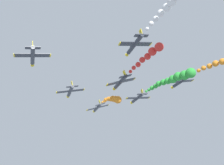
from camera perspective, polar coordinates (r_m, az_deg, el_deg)
The scene contains 11 objects.
airplane_lead at distance 89.85m, azimuth -3.77°, elevation -6.43°, with size 9.14×10.35×3.54m.
smoke_trail_lead at distance 72.21m, azimuth 0.32°, elevation -4.34°, with size 2.33×16.77×5.73m.
airplane_left_inner at distance 76.17m, azimuth -10.64°, elevation -2.17°, with size 9.36×10.35×3.16m.
airplane_right_inner at distance 82.80m, azimuth 6.52°, elevation -3.98°, with size 9.51×10.35×2.73m.
smoke_trail_right_inner at distance 67.71m, azimuth 16.06°, elevation 1.10°, with size 6.34×19.95×3.10m.
airplane_left_outer at distance 66.43m, azimuth 2.11°, elevation 0.10°, with size 9.10×10.35×3.63m.
smoke_trail_left_outer at distance 53.00m, azimuth 9.46°, elevation 6.98°, with size 2.68×14.90×2.07m.
airplane_right_outer at distance 64.71m, azimuth -19.68°, elevation 6.44°, with size 9.45×10.35×2.93m.
airplane_trailing at distance 80.26m, azimuth 17.22°, elevation 0.23°, with size 9.42×10.35×3.03m.
airplane_high_slot at distance 60.49m, azimuth 5.80°, elevation 9.65°, with size 9.44×10.35×2.96m.
smoke_trail_high_slot at distance 48.57m, azimuth 15.34°, elevation 19.53°, with size 2.52×15.72×2.65m.
Camera 1 is at (-21.31, -62.62, 52.21)m, focal length 35.66 mm.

